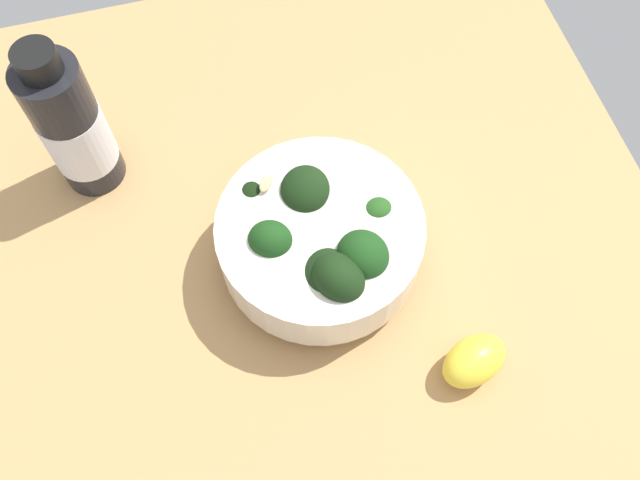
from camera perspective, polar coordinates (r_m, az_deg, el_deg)
ground_plane at (r=67.14cm, az=-1.74°, el=-1.16°), size 70.60×70.60×3.62cm
bowl_of_broccoli at (r=60.62cm, az=0.02°, el=0.05°), size 18.20×18.20×9.76cm
lemon_wedge at (r=60.72cm, az=12.62°, el=-9.73°), size 5.72×6.97×4.01cm
bottle_tall at (r=67.13cm, az=-19.78°, el=8.76°), size 5.97×5.97×17.47cm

